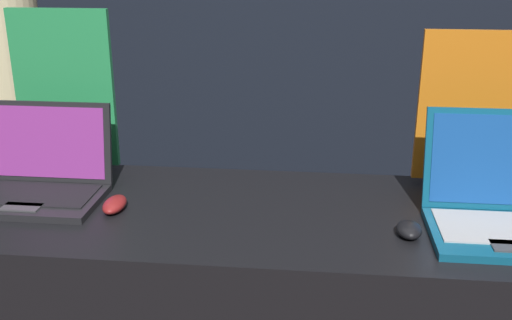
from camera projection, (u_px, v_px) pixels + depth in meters
laptop_front at (41, 177)px, 1.75m from camera, size 0.38×0.29×0.26m
mouse_front at (115, 204)px, 1.67m from camera, size 0.06×0.11×0.04m
promo_stand_front at (65, 96)px, 1.90m from camera, size 0.32×0.07×0.52m
laptop_back at (499, 204)px, 1.55m from camera, size 0.36×0.34×0.29m
mouse_back at (409, 230)px, 1.52m from camera, size 0.06×0.09×0.04m
promo_stand_back at (479, 115)px, 1.77m from camera, size 0.36×0.07×0.47m
person_bystander at (12, 120)px, 2.70m from camera, size 0.34×0.34×1.77m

